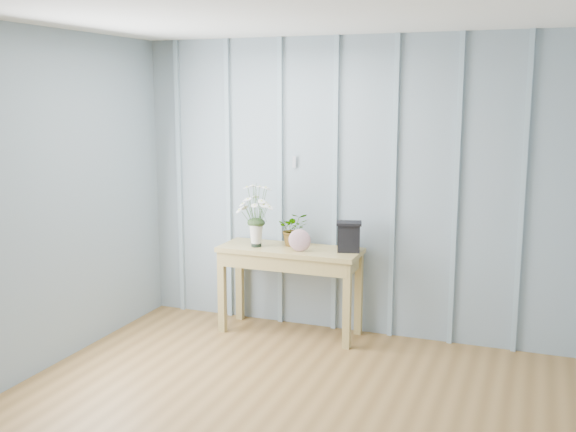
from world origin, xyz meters
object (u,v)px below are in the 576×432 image
at_px(felt_disc_vessel, 300,240).
at_px(carved_box, 349,236).
at_px(daisy_vase, 256,208).
at_px(sideboard, 290,261).

xyz_separation_m(felt_disc_vessel, carved_box, (0.38, 0.14, 0.03)).
distance_m(daisy_vase, carved_box, 0.82).
relative_size(sideboard, felt_disc_vessel, 6.41).
height_order(daisy_vase, carved_box, daisy_vase).
bearing_deg(felt_disc_vessel, sideboard, 131.21).
xyz_separation_m(sideboard, carved_box, (0.50, 0.04, 0.24)).
relative_size(sideboard, daisy_vase, 2.23).
height_order(daisy_vase, felt_disc_vessel, daisy_vase).
xyz_separation_m(daisy_vase, carved_box, (0.78, 0.10, -0.21)).
bearing_deg(felt_disc_vessel, carved_box, 11.59).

